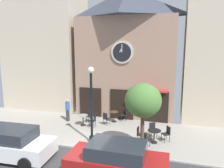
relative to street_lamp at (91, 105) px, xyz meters
The scene contains 20 objects.
ground_plane 2.54m from the street_lamp, 90.77° to the right, with size 29.37×11.29×0.13m.
clock_building 6.57m from the street_lamp, 83.08° to the left, with size 7.68×4.15×9.83m.
neighbor_building_left 10.41m from the street_lamp, 136.93° to the left, with size 6.75×3.99×12.94m.
neighbor_building_right 11.14m from the street_lamp, 40.22° to the left, with size 5.00×3.86×14.47m.
street_lamp is the anchor object (origin of this frame).
street_tree 3.08m from the street_lamp, ahead, with size 1.88×1.69×3.73m.
cafe_table_center_left 3.31m from the street_lamp, 123.98° to the left, with size 0.68×0.68×0.76m.
cafe_table_leftmost 4.08m from the street_lamp, 85.23° to the left, with size 0.63×0.63×0.77m.
cafe_table_near_curb 3.99m from the street_lamp, 14.67° to the left, with size 0.77×0.77×0.76m.
cafe_chair_by_entrance 3.37m from the street_lamp, 91.22° to the left, with size 0.51×0.51×0.90m.
cafe_chair_facing_wall 4.12m from the street_lamp, 27.00° to the left, with size 0.53×0.53×0.90m.
cafe_chair_under_awning 3.51m from the street_lamp, ahead, with size 0.54×0.54×0.90m.
cafe_chair_corner 2.92m from the street_lamp, 108.79° to the left, with size 0.40×0.40×0.90m.
cafe_chair_mid_row 4.60m from the street_lamp, 76.12° to the left, with size 0.50×0.50×0.90m.
cafe_chair_left_end 3.28m from the street_lamp, 16.83° to the left, with size 0.45×0.45×0.90m.
cafe_chair_right_end 3.84m from the street_lamp, 113.62° to the left, with size 0.47×0.47×0.90m.
cafe_chair_near_tree 4.73m from the street_lamp, 17.67° to the left, with size 0.56×0.56×0.90m.
pedestrian_blue 4.46m from the street_lamp, 136.37° to the left, with size 0.34×0.34×1.67m.
parked_car_white 4.56m from the street_lamp, 139.41° to the right, with size 4.39×2.20×1.55m.
parked_car_red 4.00m from the street_lamp, 52.08° to the right, with size 4.30×2.03×1.55m.
Camera 1 is at (4.47, -10.24, 5.60)m, focal length 34.98 mm.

